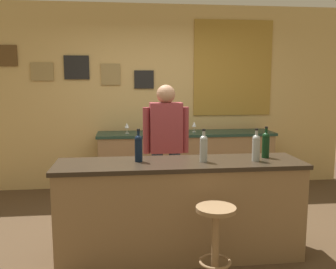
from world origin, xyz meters
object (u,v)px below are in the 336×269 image
Objects in this scene: wine_glass_b at (164,125)px; wine_glass_c at (178,125)px; wine_glass_d at (194,125)px; bartender at (166,145)px; wine_bottle_a at (139,147)px; wine_bottle_b at (204,147)px; wine_glass_a at (127,126)px; wine_bottle_d at (266,144)px; wine_bottle_c at (256,147)px; bar_stool at (216,233)px.

wine_glass_b and wine_glass_c have the same top height.
wine_glass_d is (0.45, 0.02, 0.00)m from wine_glass_b.
bartender reaches higher than wine_bottle_a.
bartender is at bearing -104.45° from wine_glass_c.
bartender is 1.29m from wine_glass_b.
wine_glass_a is (-0.69, 2.08, -0.05)m from wine_bottle_b.
wine_bottle_a is at bearing -102.92° from wine_glass_b.
wine_glass_c is (0.65, 1.95, -0.05)m from wine_bottle_a.
bartender reaches higher than wine_glass_a.
wine_glass_a and wine_glass_b have the same top height.
wine_bottle_b is (0.26, -0.81, 0.12)m from bartender.
wine_bottle_b is 1.97× the size of wine_glass_a.
wine_bottle_d reaches higher than wine_glass_d.
bartender is at bearing 132.03° from wine_bottle_c.
wine_glass_c is at bearing -4.26° from wine_glass_a.
wine_glass_b is at bearing -177.99° from wine_glass_d.
bar_stool is 1.11m from wine_bottle_d.
bar_stool is at bearing -134.29° from wine_bottle_d.
wine_glass_a is at bearing 175.74° from wine_glass_c.
wine_glass_c is 1.00× the size of wine_glass_d.
wine_bottle_b is at bearing 88.35° from bar_stool.
bartender reaches higher than wine_bottle_c.
wine_glass_c is at bearing 88.43° from bar_stool.
wine_bottle_c reaches higher than wine_glass_b.
bartender is at bearing 107.70° from wine_bottle_b.
bartender reaches higher than wine_bottle_d.
wine_glass_d is at bearing 99.35° from wine_bottle_d.
wine_bottle_d is 1.97× the size of wine_glass_b.
wine_glass_d is at bearing 94.86° from wine_bottle_c.
wine_bottle_a is 2.22m from wine_glass_d.
wine_bottle_d is 1.97× the size of wine_glass_d.
bartender is 10.45× the size of wine_glass_a.
wine_glass_d is (-0.18, 2.13, -0.05)m from wine_bottle_c.
wine_bottle_a is at bearing -114.87° from bartender.
wine_bottle_b is at bearing 177.27° from wine_bottle_c.
wine_bottle_a is 0.60m from wine_bottle_b.
wine_glass_b is 1.00× the size of wine_glass_c.
wine_bottle_c and wine_bottle_d have the same top height.
wine_bottle_a reaches higher than wine_glass_b.
wine_bottle_a is 2.07m from wine_glass_b.
bar_stool is 4.39× the size of wine_glass_a.
bartender is at bearing 65.13° from wine_bottle_a.
wine_bottle_c is 0.20m from wine_bottle_d.
wine_bottle_d is 2.02m from wine_glass_d.
wine_bottle_b is at bearing -170.01° from wine_bottle_d.
wine_glass_c is at bearing 88.45° from wine_bottle_b.
wine_bottle_b is (0.02, 0.56, 0.60)m from bar_stool.
bar_stool is 1.05m from wine_bottle_a.
bar_stool is 2.78m from wine_glass_a.
bartender is at bearing -113.73° from wine_glass_d.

